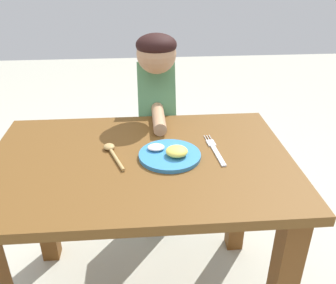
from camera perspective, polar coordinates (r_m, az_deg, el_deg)
name	(u,v)px	position (r m, az deg, el deg)	size (l,w,h in m)	color
dining_table	(142,194)	(1.37, -4.14, -8.07)	(1.07, 0.72, 0.72)	brown
plate	(170,154)	(1.29, 0.37, -1.86)	(0.22, 0.22, 0.05)	#3380C2
fork	(215,150)	(1.34, 7.38, -1.28)	(0.04, 0.23, 0.01)	silver
spoon	(112,152)	(1.32, -8.78, -1.49)	(0.09, 0.19, 0.02)	tan
person	(157,131)	(1.76, -1.77, 1.80)	(0.17, 0.43, 1.07)	#355357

